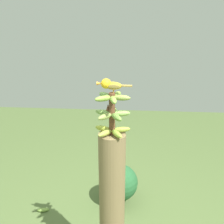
{
  "coord_description": "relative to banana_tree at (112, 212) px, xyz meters",
  "views": [
    {
      "loc": [
        -0.13,
        1.72,
        2.08
      ],
      "look_at": [
        0.0,
        0.0,
        1.44
      ],
      "focal_mm": 45.52,
      "sensor_mm": 36.0,
      "label": 1
    }
  ],
  "objects": [
    {
      "name": "perched_bird",
      "position": [
        0.01,
        -0.01,
        0.98
      ],
      "size": [
        0.23,
        0.07,
        0.09
      ],
      "color": "#C68933",
      "rests_on": "banana_bunch"
    },
    {
      "name": "fallen_banana",
      "position": [
        0.8,
        -0.72,
        -0.62
      ],
      "size": [
        0.13,
        0.07,
        0.05
      ],
      "primitive_type": "ellipsoid",
      "rotation": [
        0.0,
        0.0,
        0.18
      ],
      "color": "olive",
      "rests_on": "ground"
    },
    {
      "name": "banana_tree",
      "position": [
        0.0,
        0.0,
        0.0
      ],
      "size": [
        0.19,
        0.19,
        1.28
      ],
      "primitive_type": "cylinder",
      "color": "olive",
      "rests_on": "ground"
    },
    {
      "name": "banana_bunch",
      "position": [
        0.0,
        -0.0,
        0.79
      ],
      "size": [
        0.25,
        0.25,
        0.29
      ],
      "color": "brown",
      "rests_on": "banana_tree"
    },
    {
      "name": "tropical_shrub",
      "position": [
        -0.01,
        -0.92,
        -0.36
      ],
      "size": [
        0.4,
        0.4,
        0.48
      ],
      "color": "brown",
      "rests_on": "ground"
    }
  ]
}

